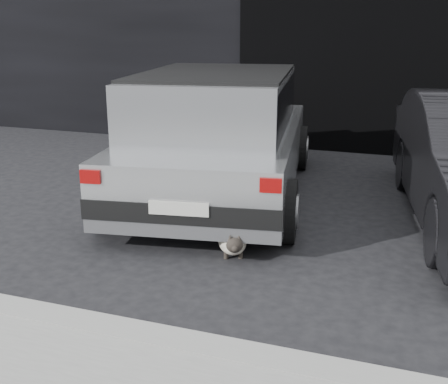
% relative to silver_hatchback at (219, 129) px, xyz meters
% --- Properties ---
extents(ground, '(80.00, 80.00, 0.00)m').
position_rel_silver_hatchback_xyz_m(ground, '(0.27, -0.85, -0.86)').
color(ground, black).
rests_on(ground, ground).
extents(building_facade, '(34.00, 4.00, 5.00)m').
position_rel_silver_hatchback_xyz_m(building_facade, '(1.27, 5.15, 1.64)').
color(building_facade, black).
rests_on(building_facade, ground).
extents(garage_opening, '(4.00, 0.10, 2.60)m').
position_rel_silver_hatchback_xyz_m(garage_opening, '(1.27, 3.14, 0.44)').
color(garage_opening, black).
rests_on(garage_opening, ground).
extents(curb, '(18.00, 0.25, 0.12)m').
position_rel_silver_hatchback_xyz_m(curb, '(1.27, -3.45, -0.80)').
color(curb, gray).
rests_on(curb, ground).
extents(silver_hatchback, '(2.66, 4.54, 1.58)m').
position_rel_silver_hatchback_xyz_m(silver_hatchback, '(0.00, 0.00, 0.00)').
color(silver_hatchback, '#B0B2B5').
rests_on(silver_hatchback, ground).
extents(cat_siamese, '(0.47, 0.76, 0.28)m').
position_rel_silver_hatchback_xyz_m(cat_siamese, '(0.76, -1.72, -0.73)').
color(cat_siamese, beige).
rests_on(cat_siamese, ground).
extents(cat_white, '(0.75, 0.29, 0.35)m').
position_rel_silver_hatchback_xyz_m(cat_white, '(-0.23, -1.38, -0.69)').
color(cat_white, white).
rests_on(cat_white, ground).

